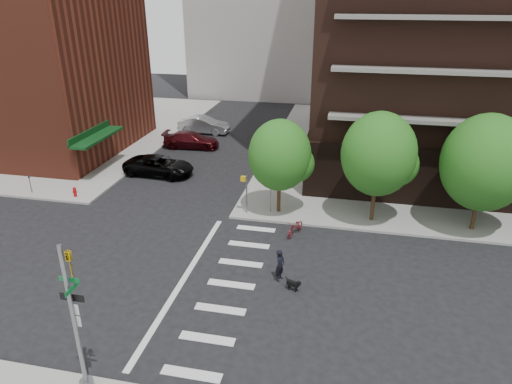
% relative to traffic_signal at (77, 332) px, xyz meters
% --- Properties ---
extents(ground, '(120.00, 120.00, 0.00)m').
position_rel_traffic_signal_xyz_m(ground, '(0.47, 7.49, -2.70)').
color(ground, black).
rests_on(ground, ground).
extents(sidewalk_ne, '(39.00, 33.00, 0.15)m').
position_rel_traffic_signal_xyz_m(sidewalk_ne, '(20.97, 30.99, -2.62)').
color(sidewalk_ne, gray).
rests_on(sidewalk_ne, ground).
extents(sidewalk_nw, '(31.00, 33.00, 0.15)m').
position_rel_traffic_signal_xyz_m(sidewalk_nw, '(-24.03, 30.99, -2.62)').
color(sidewalk_nw, gray).
rests_on(sidewalk_nw, ground).
extents(crosswalk, '(3.85, 13.00, 0.01)m').
position_rel_traffic_signal_xyz_m(crosswalk, '(2.68, 7.49, -2.69)').
color(crosswalk, silver).
rests_on(crosswalk, ground).
extents(midrise_nw, '(21.40, 15.50, 20.00)m').
position_rel_traffic_signal_xyz_m(midrise_nw, '(-21.53, 25.49, 7.45)').
color(midrise_nw, maroon).
rests_on(midrise_nw, sidewalk_nw).
extents(tree_a, '(4.00, 4.00, 5.90)m').
position_rel_traffic_signal_xyz_m(tree_a, '(4.47, 15.99, 1.35)').
color(tree_a, '#301E11').
rests_on(tree_a, sidewalk_ne).
extents(tree_b, '(4.50, 4.50, 6.65)m').
position_rel_traffic_signal_xyz_m(tree_b, '(10.47, 15.99, 1.85)').
color(tree_b, '#301E11').
rests_on(tree_b, sidewalk_ne).
extents(tree_c, '(5.00, 5.00, 6.80)m').
position_rel_traffic_signal_xyz_m(tree_c, '(16.47, 15.99, 1.75)').
color(tree_c, '#301E11').
rests_on(tree_c, sidewalk_ne).
extents(traffic_signal, '(0.90, 0.75, 6.00)m').
position_rel_traffic_signal_xyz_m(traffic_signal, '(0.00, 0.00, 0.00)').
color(traffic_signal, slate).
rests_on(traffic_signal, sidewalk_s).
extents(pedestrian_signal, '(2.18, 0.67, 2.60)m').
position_rel_traffic_signal_xyz_m(pedestrian_signal, '(2.79, 15.42, -0.84)').
color(pedestrian_signal, slate).
rests_on(pedestrian_signal, sidewalk_ne).
extents(fire_hydrant, '(0.24, 0.24, 0.73)m').
position_rel_traffic_signal_xyz_m(fire_hydrant, '(-10.03, 15.29, -2.15)').
color(fire_hydrant, '#A50C0C').
rests_on(fire_hydrant, sidewalk_nw).
extents(parking_meter, '(0.10, 0.08, 1.32)m').
position_rel_traffic_signal_xyz_m(parking_meter, '(-13.53, 15.29, -1.74)').
color(parking_meter, black).
rests_on(parking_meter, sidewalk_nw).
extents(parked_car_black, '(2.92, 5.70, 1.54)m').
position_rel_traffic_signal_xyz_m(parked_car_black, '(-6.01, 20.83, -1.93)').
color(parked_car_black, black).
rests_on(parked_car_black, ground).
extents(parked_car_maroon, '(2.48, 5.35, 1.51)m').
position_rel_traffic_signal_xyz_m(parked_car_maroon, '(-5.82, 28.01, -1.94)').
color(parked_car_maroon, '#3F0B0F').
rests_on(parked_car_maroon, ground).
extents(parked_car_silver, '(1.84, 5.20, 1.71)m').
position_rel_traffic_signal_xyz_m(parked_car_silver, '(-6.17, 32.94, -1.84)').
color(parked_car_silver, '#A3A5AA').
rests_on(parked_car_silver, ground).
extents(scooter, '(1.23, 1.93, 0.96)m').
position_rel_traffic_signal_xyz_m(scooter, '(5.94, 13.32, -2.22)').
color(scooter, maroon).
rests_on(scooter, ground).
extents(dog_walker, '(0.73, 0.59, 1.72)m').
position_rel_traffic_signal_xyz_m(dog_walker, '(5.78, 8.42, -1.84)').
color(dog_walker, black).
rests_on(dog_walker, ground).
extents(dog, '(0.73, 0.41, 0.61)m').
position_rel_traffic_signal_xyz_m(dog, '(6.58, 7.64, -2.32)').
color(dog, black).
rests_on(dog, ground).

